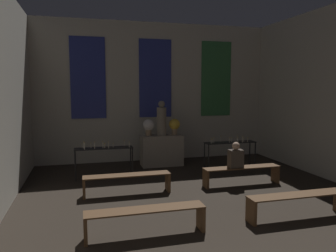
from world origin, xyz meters
The scene contains 12 objects.
wall_back centered at (0.00, 9.58, 2.38)m, with size 8.23×0.16×4.70m.
altar centered at (0.00, 8.62, 0.49)m, with size 1.32×0.61×0.99m.
statue centered at (0.00, 8.62, 1.49)m, with size 0.30×0.30×1.11m.
flower_vase_left centered at (-0.43, 8.62, 1.30)m, with size 0.36×0.36×0.52m.
flower_vase_right centered at (0.43, 8.62, 1.30)m, with size 0.36×0.36×0.52m.
candle_rack_left centered at (-1.91, 7.57, 0.74)m, with size 1.60×0.39×1.05m.
candle_rack_right centered at (1.91, 7.57, 0.74)m, with size 1.60×0.39×1.05m.
pew_second_left centered at (-1.48, 3.71, 0.34)m, with size 2.04×0.36×0.47m.
pew_second_right centered at (1.48, 3.71, 0.34)m, with size 2.04×0.36×0.47m.
pew_back_left centered at (-1.48, 5.98, 0.34)m, with size 2.04×0.36×0.47m.
pew_back_right centered at (1.48, 5.98, 0.34)m, with size 2.04×0.36×0.47m.
person_seated centered at (1.30, 5.98, 0.75)m, with size 0.36×0.24×0.65m.
Camera 1 is at (-2.48, -1.51, 2.48)m, focal length 35.00 mm.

